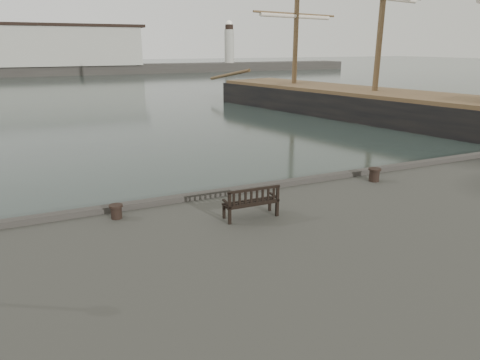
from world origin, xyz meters
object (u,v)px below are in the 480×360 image
object	(u,v)px
bench	(251,208)
tall_ship_main	(373,110)
bollard_left	(116,212)
bollard_right	(374,175)

from	to	relation	value
bench	tall_ship_main	world-z (taller)	tall_ship_main
bench	bollard_left	xyz separation A→B (m)	(-3.42, 1.47, -0.09)
bollard_left	tall_ship_main	size ratio (longest dim) A/B	0.01
bench	tall_ship_main	size ratio (longest dim) A/B	0.04
bollard_right	bollard_left	bearing A→B (deg)	178.45
bollard_left	bollard_right	distance (m)	8.85
bench	bollard_right	world-z (taller)	bench
bench	tall_ship_main	distance (m)	29.21
bollard_left	bollard_right	xyz separation A→B (m)	(8.85, -0.24, 0.03)
bollard_right	tall_ship_main	distance (m)	24.54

